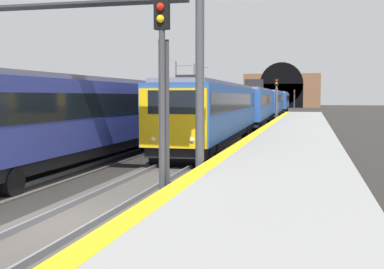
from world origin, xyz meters
TOP-DOWN VIEW (x-y plane):
  - ground_plane at (0.00, 0.00)m, footprint 320.00×320.00m
  - platform_right at (0.00, -4.58)m, footprint 112.00×4.56m
  - platform_right_edge_strip at (0.00, -2.55)m, footprint 112.00×0.50m
  - track_main_line at (0.00, 0.00)m, footprint 160.00×2.80m
  - train_main_approaching at (48.33, -0.00)m, footprint 80.33×3.31m
  - train_adjacent_platform at (28.25, 4.28)m, footprint 58.42×3.17m
  - railway_signal_near at (1.68, -1.82)m, footprint 0.39×0.38m
  - railway_signal_mid at (43.89, -1.82)m, footprint 0.39×0.38m
  - railway_signal_far at (102.03, -1.82)m, footprint 0.39×0.38m
  - overhead_signal_gantry at (4.81, 2.14)m, footprint 0.70×8.75m
  - tunnel_portal at (120.63, 2.14)m, footprint 2.39×20.00m
  - catenary_mast_near at (50.77, 11.50)m, footprint 0.22×2.22m
  - catenary_mast_far at (60.95, 11.50)m, footprint 0.22×2.27m

SIDE VIEW (x-z plane):
  - ground_plane at x=0.00m, z-range 0.00..0.00m
  - track_main_line at x=0.00m, z-range -0.06..0.15m
  - platform_right at x=0.00m, z-range 0.00..0.96m
  - platform_right_edge_strip at x=0.00m, z-range 0.96..0.97m
  - train_main_approaching at x=48.33m, z-range -0.14..4.57m
  - train_adjacent_platform at x=28.25m, z-range -0.16..4.61m
  - railway_signal_far at x=102.03m, z-range 0.42..4.95m
  - railway_signal_mid at x=43.89m, z-range 0.44..5.38m
  - railway_signal_near at x=1.68m, z-range 0.45..5.95m
  - catenary_mast_near at x=50.77m, z-range 0.11..7.68m
  - catenary_mast_far at x=60.95m, z-range 0.12..8.01m
  - tunnel_portal at x=120.63m, z-range -1.42..10.44m
  - overhead_signal_gantry at x=4.81m, z-range 1.79..8.69m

